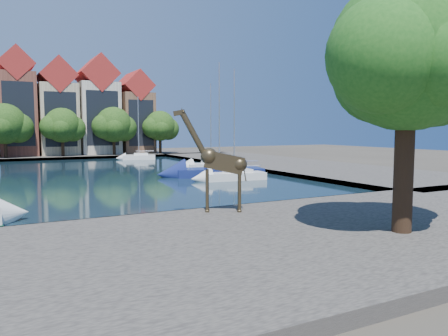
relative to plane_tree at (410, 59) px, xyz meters
The scene contains 19 objects.
ground 14.07m from the plane_tree, 130.22° to the left, with size 160.00×160.00×0.00m, color #38332B.
water_basin 34.72m from the plane_tree, 102.99° to the left, with size 38.00×50.00×0.08m, color black.
near_quay 10.82m from the plane_tree, 165.24° to the left, with size 50.00×14.00×0.50m, color #504C45.
far_quay 65.87m from the plane_tree, 96.68° to the left, with size 60.00×16.00×0.50m, color #504C45.
right_quay 38.04m from the plane_tree, 62.22° to the left, with size 14.00×52.00×0.50m, color #504C45.
plane_tree is the anchor object (origin of this frame).
townhouse_center 66.03m from the plane_tree, 100.13° to the left, with size 5.44×9.18×16.93m.
townhouse_east_inner 65.24m from the plane_tree, 94.94° to the left, with size 5.94×9.18×15.79m.
townhouse_east_mid 65.00m from the plane_tree, 89.22° to the left, with size 6.43×9.18×16.65m.
townhouse_east_end 65.41m from the plane_tree, 83.52° to the left, with size 5.44×9.18×14.43m.
far_tree_mid_west 61.06m from the plane_tree, 102.79° to the left, with size 7.80×6.00×8.00m.
far_tree_mid_east 59.81m from the plane_tree, 95.30° to the left, with size 7.02×5.40×7.52m.
far_tree_east 59.60m from the plane_tree, 87.60° to the left, with size 7.54×5.80×7.84m.
far_tree_far_east 60.47m from the plane_tree, 80.01° to the left, with size 6.76×5.20×7.36m.
giraffe_statue 10.14m from the plane_tree, 122.45° to the left, with size 3.47×2.04×5.32m.
sailboat_right_a 24.00m from the plane_tree, 78.98° to the left, with size 5.97×2.71×10.12m.
sailboat_right_b 27.47m from the plane_tree, 79.78° to the left, with size 9.09×5.11×11.21m.
sailboat_right_c 35.01m from the plane_tree, 77.57° to the left, with size 6.15×2.27×9.95m.
sailboat_right_d 52.96m from the plane_tree, 85.21° to the left, with size 5.08×2.89×9.51m.
Camera 1 is at (-7.56, -21.47, 4.85)m, focal length 35.00 mm.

